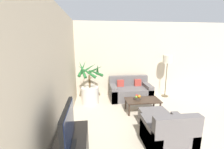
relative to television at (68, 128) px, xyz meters
name	(u,v)px	position (x,y,z in m)	size (l,w,h in m)	color
wall_back	(155,59)	(2.72, 3.61, 0.45)	(7.61, 0.06, 2.70)	beige
wall_left	(54,82)	(-0.31, 0.69, 0.45)	(0.06, 7.38, 2.70)	beige
television	(68,128)	(0.00, 0.00, 0.00)	(0.18, 0.78, 0.58)	black
potted_palm	(90,90)	(0.23, 2.88, -0.45)	(0.83, 0.92, 1.43)	beige
sofa_loveseat	(130,91)	(1.63, 3.12, -0.63)	(1.43, 0.82, 0.77)	#605B5B
floor_lamp	(167,61)	(2.98, 3.17, 0.41)	(0.33, 0.33, 1.53)	brown
coffee_table	(143,101)	(1.75, 2.09, -0.58)	(0.98, 0.53, 0.36)	#38281E
fruit_bowl	(137,98)	(1.60, 2.14, -0.51)	(0.22, 0.22, 0.05)	#42382D
apple_red	(137,96)	(1.60, 2.20, -0.45)	(0.08, 0.08, 0.08)	red
apple_green	(136,97)	(1.56, 2.11, -0.45)	(0.08, 0.08, 0.08)	olive
orange_fruit	(139,96)	(1.65, 2.12, -0.44)	(0.09, 0.09, 0.09)	orange
armchair	(168,134)	(1.74, 0.56, -0.63)	(0.84, 0.78, 0.79)	#605B5B
ottoman	(154,119)	(1.77, 1.30, -0.70)	(0.64, 0.52, 0.39)	#605B5B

